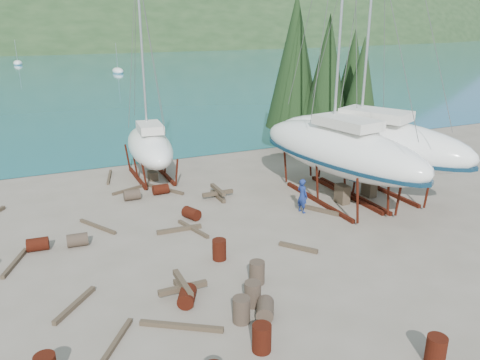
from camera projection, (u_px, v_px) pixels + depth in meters
name	position (u px, v px, depth m)	size (l,w,h in m)	color
ground	(236.00, 253.00, 19.89)	(600.00, 600.00, 0.00)	#6B6154
bay_water	(31.00, 40.00, 291.69)	(700.00, 700.00, 0.00)	#1A6383
far_hill	(30.00, 39.00, 296.01)	(800.00, 360.00, 110.00)	#20381C
far_house_right	(116.00, 40.00, 194.72)	(6.60, 5.60, 5.60)	beige
cypress_near_right	(327.00, 75.00, 33.33)	(3.60, 3.60, 10.00)	black
cypress_mid_right	(361.00, 90.00, 32.47)	(3.06, 3.06, 8.50)	black
cypress_back_left	(295.00, 61.00, 34.19)	(4.14, 4.14, 11.50)	black
cypress_far_right	(352.00, 80.00, 35.55)	(3.24, 3.24, 9.00)	black
moored_boat_mid	(118.00, 71.00, 92.73)	(2.00, 5.00, 6.05)	white
moored_boat_far	(18.00, 63.00, 111.53)	(2.00, 5.00, 6.05)	white
large_sailboat_near	(339.00, 149.00, 25.01)	(5.16, 11.81, 17.99)	white
large_sailboat_far	(366.00, 141.00, 26.02)	(8.04, 12.16, 18.66)	white
small_sailboat_shore	(150.00, 146.00, 28.92)	(3.18, 8.13, 12.69)	white
worker	(302.00, 196.00, 23.92)	(0.66, 0.43, 1.80)	navy
drum_1	(265.00, 309.00, 15.45)	(0.58, 0.58, 0.88)	#2D2823
drum_2	(38.00, 244.00, 20.01)	(0.58, 0.58, 0.88)	#511C0E
drum_4	(161.00, 189.00, 26.66)	(0.58, 0.58, 0.88)	#511C0E
drum_5	(241.00, 310.00, 15.16)	(0.58, 0.58, 0.88)	#2D2823
drum_6	(191.00, 213.00, 23.27)	(0.58, 0.58, 0.88)	#511C0E
drum_7	(436.00, 350.00, 13.29)	(0.58, 0.58, 0.88)	#511C0E
drum_9	(132.00, 195.00, 25.78)	(0.58, 0.58, 0.88)	#2D2823
drum_10	(262.00, 338.00, 13.81)	(0.58, 0.58, 0.88)	#511C0E
drum_12	(187.00, 296.00, 16.19)	(0.58, 0.58, 0.88)	#511C0E
drum_14	(219.00, 250.00, 19.22)	(0.58, 0.58, 0.88)	#511C0E
drum_15	(78.00, 240.00, 20.42)	(0.58, 0.58, 0.88)	#2D2823
drum_16	(253.00, 294.00, 16.06)	(0.58, 0.58, 0.88)	#2D2823
drum_17	(257.00, 272.00, 17.45)	(0.58, 0.58, 0.88)	#2D2823
timber_0	(109.00, 177.00, 29.52)	(0.14, 2.76, 0.14)	brown
timber_1	(322.00, 210.00, 24.15)	(0.19, 1.94, 0.19)	brown
timber_3	(115.00, 344.00, 14.10)	(0.15, 2.47, 0.15)	brown
timber_5	(181.00, 326.00, 14.93)	(0.16, 2.75, 0.16)	brown
timber_7	(298.00, 247.00, 20.17)	(0.17, 1.75, 0.17)	brown
timber_8	(179.00, 229.00, 21.95)	(0.19, 2.13, 0.19)	brown
timber_9	(131.00, 189.00, 27.34)	(0.15, 2.45, 0.15)	brown
timber_10	(164.00, 189.00, 27.36)	(0.16, 2.95, 0.16)	brown
timber_11	(193.00, 229.00, 22.03)	(0.15, 2.37, 0.15)	brown
timber_12	(75.00, 305.00, 16.06)	(0.17, 2.24, 0.17)	brown
timber_15	(97.00, 226.00, 22.30)	(0.15, 2.56, 0.15)	brown
timber_17	(15.00, 263.00, 18.89)	(0.16, 2.35, 0.16)	brown
timber_pile_fore	(183.00, 288.00, 16.68)	(1.80, 1.80, 0.60)	brown
timber_pile_aft	(218.00, 193.00, 26.05)	(1.80, 1.80, 0.60)	brown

